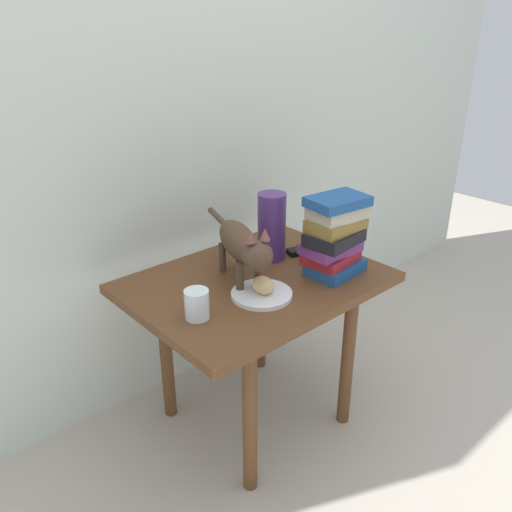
# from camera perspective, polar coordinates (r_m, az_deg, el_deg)

# --- Properties ---
(ground_plane) EXTENTS (6.00, 6.00, 0.00)m
(ground_plane) POSITION_cam_1_polar(r_m,az_deg,el_deg) (2.02, 0.00, -16.87)
(ground_plane) COLOR #B2A899
(back_panel) EXTENTS (4.00, 0.04, 2.20)m
(back_panel) POSITION_cam_1_polar(r_m,az_deg,el_deg) (1.86, -8.97, 17.01)
(back_panel) COLOR silver
(back_panel) RESTS_ON ground
(side_table) EXTENTS (0.80, 0.59, 0.56)m
(side_table) POSITION_cam_1_polar(r_m,az_deg,el_deg) (1.74, 0.00, -4.78)
(side_table) COLOR brown
(side_table) RESTS_ON ground
(plate) EXTENTS (0.19, 0.19, 0.01)m
(plate) POSITION_cam_1_polar(r_m,az_deg,el_deg) (1.59, 0.61, -4.16)
(plate) COLOR white
(plate) RESTS_ON side_table
(bread_roll) EXTENTS (0.08, 0.09, 0.05)m
(bread_roll) POSITION_cam_1_polar(r_m,az_deg,el_deg) (1.57, 0.77, -3.16)
(bread_roll) COLOR #E0BC7A
(bread_roll) RESTS_ON plate
(cat) EXTENTS (0.20, 0.46, 0.23)m
(cat) POSITION_cam_1_polar(r_m,az_deg,el_deg) (1.61, -1.50, 1.20)
(cat) COLOR #4C3828
(cat) RESTS_ON side_table
(book_stack) EXTENTS (0.21, 0.16, 0.27)m
(book_stack) POSITION_cam_1_polar(r_m,az_deg,el_deg) (1.70, 8.50, 2.14)
(book_stack) COLOR #1E4C8C
(book_stack) RESTS_ON side_table
(green_vase) EXTENTS (0.10, 0.10, 0.23)m
(green_vase) POSITION_cam_1_polar(r_m,az_deg,el_deg) (1.80, 1.71, 3.19)
(green_vase) COLOR #4C2D72
(green_vase) RESTS_ON side_table
(candle_jar) EXTENTS (0.07, 0.07, 0.08)m
(candle_jar) POSITION_cam_1_polar(r_m,az_deg,el_deg) (1.48, -6.39, -5.36)
(candle_jar) COLOR silver
(candle_jar) RESTS_ON side_table
(tv_remote) EXTENTS (0.16, 0.09, 0.02)m
(tv_remote) POSITION_cam_1_polar(r_m,az_deg,el_deg) (1.89, 5.57, 0.70)
(tv_remote) COLOR black
(tv_remote) RESTS_ON side_table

